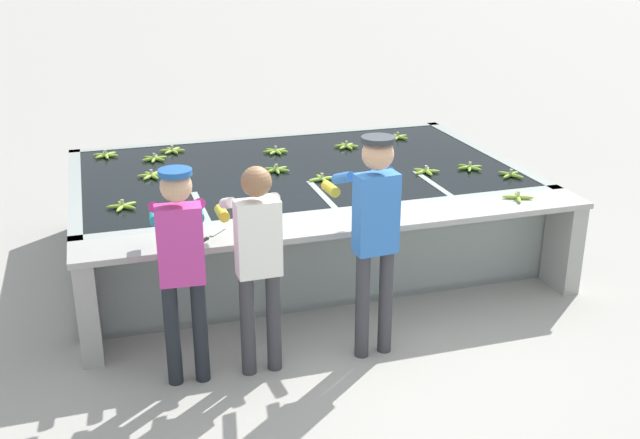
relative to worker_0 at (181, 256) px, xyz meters
The scene contains 21 objects.
ground_plane 1.79m from the worker_0, 12.84° to the left, with size 80.00×80.00×0.00m, color #A3A099.
wash_tank 2.66m from the worker_0, 56.31° to the left, with size 4.45×2.79×0.90m.
work_ledge 1.59m from the worker_0, 21.00° to the left, with size 4.45×0.45×0.90m.
worker_0 is the anchor object (origin of this frame).
worker_1 0.55m from the worker_0, ahead, with size 0.41×0.71×1.62m.
worker_2 1.45m from the worker_0, ahead, with size 0.44×0.74×1.77m.
banana_bunch_floating_0 3.51m from the worker_0, 27.27° to the left, with size 0.28×0.26×0.08m.
banana_bunch_floating_1 2.29m from the worker_0, 89.97° to the left, with size 0.28×0.27×0.08m.
banana_bunch_floating_2 1.49m from the worker_0, 102.52° to the left, with size 0.27×0.28×0.08m.
banana_bunch_floating_3 3.10m from the worker_0, 31.56° to the left, with size 0.28×0.27×0.08m.
banana_bunch_floating_4 2.89m from the worker_0, 88.26° to the left, with size 0.28×0.28×0.08m.
banana_bunch_floating_5 2.30m from the worker_0, 47.03° to the left, with size 0.28×0.28×0.08m.
banana_bunch_floating_6 3.20m from the worker_0, 97.17° to the left, with size 0.27×0.28×0.08m.
banana_bunch_floating_7 3.53m from the worker_0, 51.58° to the left, with size 0.27×0.28×0.08m.
banana_bunch_floating_8 3.17m from the worker_0, 84.45° to the left, with size 0.28×0.28×0.08m.
banana_bunch_floating_9 3.61m from the worker_0, 20.44° to the left, with size 0.26×0.26×0.08m.
banana_bunch_floating_10 4.15m from the worker_0, 45.67° to the left, with size 0.28×0.26×0.08m.
banana_bunch_floating_11 3.12m from the worker_0, 63.65° to the left, with size 0.28×0.28×0.08m.
banana_bunch_floating_12 2.44m from the worker_0, 59.98° to the left, with size 0.27×0.28×0.08m.
banana_bunch_ledge_0 3.15m from the worker_0, 11.62° to the left, with size 0.27×0.27×0.08m.
knife_0 0.61m from the worker_0, 62.03° to the left, with size 0.26×0.28×0.02m.
Camera 1 is at (-1.94, -5.23, 3.10)m, focal length 42.00 mm.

